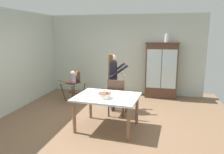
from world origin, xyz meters
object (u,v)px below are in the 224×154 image
object	(u,v)px
china_cabinet	(161,70)
adult_person	(113,75)
ceramic_vase	(167,38)
birthday_cake	(104,95)
dining_chair_far_side	(117,95)
dining_table	(107,100)
high_chair_with_toddler	(73,80)

from	to	relation	value
china_cabinet	adult_person	bearing A→B (deg)	-130.75
china_cabinet	ceramic_vase	size ratio (longest dim) A/B	6.68
china_cabinet	birthday_cake	size ratio (longest dim) A/B	6.44
adult_person	dining_chair_far_side	xyz separation A→B (m)	(0.20, -0.48, -0.41)
adult_person	dining_table	world-z (taller)	adult_person
high_chair_with_toddler	dining_chair_far_side	size ratio (longest dim) A/B	0.99
china_cabinet	ceramic_vase	distance (m)	1.02
birthday_cake	high_chair_with_toddler	bearing A→B (deg)	128.66
ceramic_vase	adult_person	size ratio (longest dim) A/B	0.18
dining_table	birthday_cake	size ratio (longest dim) A/B	5.10
china_cabinet	dining_chair_far_side	xyz separation A→B (m)	(-1.08, -1.97, -0.35)
high_chair_with_toddler	adult_person	world-z (taller)	adult_person
china_cabinet	birthday_cake	bearing A→B (deg)	-112.30
ceramic_vase	high_chair_with_toddler	distance (m)	3.21
adult_person	dining_table	bearing A→B (deg)	166.62
dining_chair_far_side	birthday_cake	bearing A→B (deg)	86.56
birthday_cake	dining_chair_far_side	xyz separation A→B (m)	(0.09, 0.89, -0.24)
adult_person	dining_chair_far_side	distance (m)	0.66
china_cabinet	dining_table	bearing A→B (deg)	-113.07
china_cabinet	dining_table	world-z (taller)	china_cabinet
ceramic_vase	birthday_cake	distance (m)	3.33
china_cabinet	dining_chair_far_side	distance (m)	2.27
birthday_cake	dining_chair_far_side	size ratio (longest dim) A/B	0.29
birthday_cake	dining_chair_far_side	bearing A→B (deg)	84.33
ceramic_vase	dining_table	bearing A→B (deg)	-115.20
ceramic_vase	dining_chair_far_side	distance (m)	2.68
adult_person	birthday_cake	distance (m)	1.38
dining_table	birthday_cake	world-z (taller)	birthday_cake
dining_table	dining_chair_far_side	distance (m)	0.75
china_cabinet	dining_chair_far_side	world-z (taller)	china_cabinet
dining_table	ceramic_vase	bearing A→B (deg)	64.80
adult_person	birthday_cake	bearing A→B (deg)	165.15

